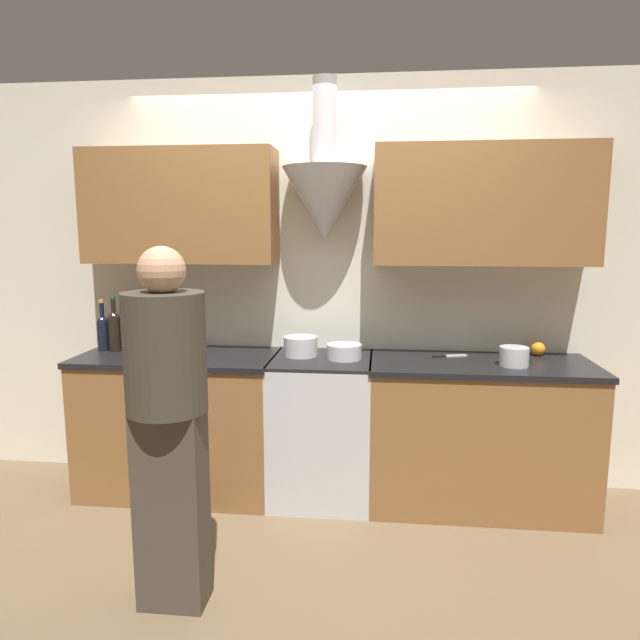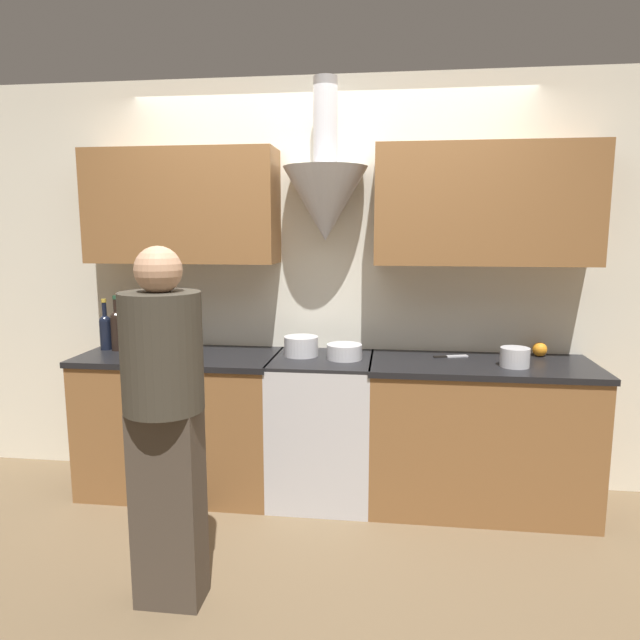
# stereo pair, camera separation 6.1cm
# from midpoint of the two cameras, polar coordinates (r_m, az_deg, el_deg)

# --- Properties ---
(ground_plane) EXTENTS (12.00, 12.00, 0.00)m
(ground_plane) POSITION_cam_midpoint_polar(r_m,az_deg,el_deg) (3.49, -0.93, -19.37)
(ground_plane) COLOR brown
(wall_back) EXTENTS (8.40, 0.52, 2.60)m
(wall_back) POSITION_cam_midpoint_polar(r_m,az_deg,el_deg) (3.65, 0.39, 6.16)
(wall_back) COLOR silver
(wall_back) RESTS_ON ground_plane
(counter_left) EXTENTS (1.22, 0.62, 0.89)m
(counter_left) POSITION_cam_midpoint_polar(r_m,az_deg,el_deg) (3.80, -14.21, -9.90)
(counter_left) COLOR brown
(counter_left) RESTS_ON ground_plane
(counter_right) EXTENTS (1.31, 0.62, 0.89)m
(counter_right) POSITION_cam_midpoint_polar(r_m,az_deg,el_deg) (3.62, 15.06, -10.90)
(counter_right) COLOR brown
(counter_right) RESTS_ON ground_plane
(stove_range) EXTENTS (0.61, 0.60, 0.89)m
(stove_range) POSITION_cam_midpoint_polar(r_m,az_deg,el_deg) (3.59, -0.31, -10.66)
(stove_range) COLOR silver
(stove_range) RESTS_ON ground_plane
(wine_bottle_0) EXTENTS (0.07, 0.07, 0.33)m
(wine_bottle_0) POSITION_cam_midpoint_polar(r_m,az_deg,el_deg) (3.94, -21.29, -0.98)
(wine_bottle_0) COLOR black
(wine_bottle_0) RESTS_ON counter_left
(wine_bottle_1) EXTENTS (0.08, 0.08, 0.36)m
(wine_bottle_1) POSITION_cam_midpoint_polar(r_m,az_deg,el_deg) (3.88, -20.28, -0.84)
(wine_bottle_1) COLOR black
(wine_bottle_1) RESTS_ON counter_left
(wine_bottle_2) EXTENTS (0.08, 0.08, 0.35)m
(wine_bottle_2) POSITION_cam_midpoint_polar(r_m,az_deg,el_deg) (3.86, -18.94, -0.95)
(wine_bottle_2) COLOR black
(wine_bottle_2) RESTS_ON counter_left
(wine_bottle_3) EXTENTS (0.07, 0.07, 0.36)m
(wine_bottle_3) POSITION_cam_midpoint_polar(r_m,az_deg,el_deg) (3.81, -17.72, -0.92)
(wine_bottle_3) COLOR black
(wine_bottle_3) RESTS_ON counter_left
(wine_bottle_4) EXTENTS (0.07, 0.07, 0.32)m
(wine_bottle_4) POSITION_cam_midpoint_polar(r_m,az_deg,el_deg) (3.76, -16.41, -1.21)
(wine_bottle_4) COLOR black
(wine_bottle_4) RESTS_ON counter_left
(stock_pot) EXTENTS (0.21, 0.21, 0.12)m
(stock_pot) POSITION_cam_midpoint_polar(r_m,az_deg,el_deg) (3.52, -2.44, -2.63)
(stock_pot) COLOR silver
(stock_pot) RESTS_ON stove_range
(mixing_bowl) EXTENTS (0.21, 0.21, 0.09)m
(mixing_bowl) POSITION_cam_midpoint_polar(r_m,az_deg,el_deg) (3.44, 1.93, -3.17)
(mixing_bowl) COLOR silver
(mixing_bowl) RESTS_ON stove_range
(orange_fruit) EXTENTS (0.09, 0.09, 0.09)m
(orange_fruit) POSITION_cam_midpoint_polar(r_m,az_deg,el_deg) (3.77, 20.51, -2.69)
(orange_fruit) COLOR orange
(orange_fruit) RESTS_ON counter_right
(saucepan) EXTENTS (0.16, 0.16, 0.11)m
(saucepan) POSITION_cam_midpoint_polar(r_m,az_deg,el_deg) (3.44, 18.35, -3.48)
(saucepan) COLOR silver
(saucepan) RESTS_ON counter_right
(chefs_knife) EXTENTS (0.21, 0.09, 0.01)m
(chefs_knife) POSITION_cam_midpoint_polar(r_m,az_deg,el_deg) (3.59, 12.39, -3.52)
(chefs_knife) COLOR silver
(chefs_knife) RESTS_ON counter_right
(person_foreground_left) EXTENTS (0.34, 0.34, 1.59)m
(person_foreground_left) POSITION_cam_midpoint_polar(r_m,az_deg,el_deg) (2.56, -15.63, -9.11)
(person_foreground_left) COLOR #473D33
(person_foreground_left) RESTS_ON ground_plane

